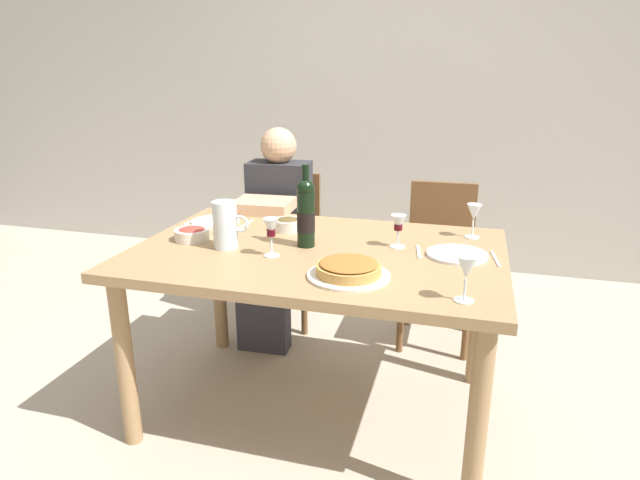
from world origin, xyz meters
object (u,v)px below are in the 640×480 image
(water_pitcher, at_px, (226,228))
(diner_left, at_px, (274,229))
(dining_table, at_px, (318,270))
(baked_tart, at_px, (349,269))
(wine_glass_spare, at_px, (466,269))
(chair_right, at_px, (439,253))
(salad_bowl, at_px, (192,233))
(wine_glass_centre, at_px, (398,225))
(wine_glass_left_diner, at_px, (271,230))
(chair_left, at_px, (287,237))
(wine_glass_right_diner, at_px, (474,214))
(olive_bowl, at_px, (288,224))
(wine_bottle, at_px, (306,213))
(dinner_plate_left_setting, at_px, (457,255))
(dinner_plate_right_setting, at_px, (215,222))

(water_pitcher, height_order, diner_left, diner_left)
(dining_table, height_order, baked_tart, baked_tart)
(baked_tart, bearing_deg, wine_glass_spare, -14.74)
(dining_table, xyz_separation_m, chair_right, (0.45, 0.87, -0.17))
(salad_bowl, xyz_separation_m, chair_right, (1.00, 0.90, -0.29))
(dining_table, bearing_deg, wine_glass_centre, 20.14)
(dining_table, xyz_separation_m, wine_glass_left_diner, (-0.15, -0.13, 0.20))
(wine_glass_left_diner, bearing_deg, diner_left, 109.90)
(wine_glass_left_diner, distance_m, chair_left, 1.15)
(dining_table, relative_size, wine_glass_spare, 9.92)
(wine_glass_right_diner, bearing_deg, salad_bowl, -162.66)
(water_pitcher, relative_size, olive_bowl, 1.43)
(wine_bottle, relative_size, chair_left, 0.39)
(baked_tart, bearing_deg, wine_glass_right_diner, 55.41)
(water_pitcher, xyz_separation_m, dinner_plate_left_setting, (0.92, 0.15, -0.08))
(olive_bowl, relative_size, diner_left, 0.12)
(wine_glass_right_diner, bearing_deg, wine_glass_spare, -91.23)
(baked_tart, height_order, wine_glass_right_diner, wine_glass_right_diner)
(baked_tart, bearing_deg, diner_left, 123.91)
(wine_glass_centre, distance_m, chair_left, 1.16)
(olive_bowl, height_order, dinner_plate_right_setting, olive_bowl)
(olive_bowl, distance_m, wine_glass_right_diner, 0.82)
(dining_table, xyz_separation_m, water_pitcher, (-0.37, -0.09, 0.18))
(wine_glass_spare, xyz_separation_m, diner_left, (-1.04, 1.05, -0.25))
(dining_table, bearing_deg, baked_tart, -54.45)
(chair_left, bearing_deg, dinner_plate_left_setting, 137.08)
(wine_glass_right_diner, xyz_separation_m, wine_glass_centre, (-0.30, -0.22, -0.01))
(dining_table, height_order, chair_left, chair_left)
(dining_table, bearing_deg, wine_bottle, 156.08)
(baked_tart, height_order, wine_glass_spare, wine_glass_spare)
(salad_bowl, bearing_deg, diner_left, 81.11)
(chair_left, bearing_deg, water_pitcher, 92.14)
(water_pitcher, height_order, wine_glass_right_diner, water_pitcher)
(water_pitcher, height_order, dinner_plate_left_setting, water_pitcher)
(wine_glass_spare, bearing_deg, dinner_plate_right_setting, 152.20)
(chair_left, bearing_deg, salad_bowl, 81.03)
(dinner_plate_right_setting, bearing_deg, olive_bowl, -3.08)
(water_pitcher, relative_size, chair_left, 0.23)
(dinner_plate_left_setting, height_order, diner_left, diner_left)
(wine_bottle, distance_m, dinner_plate_right_setting, 0.58)
(chair_left, bearing_deg, dining_table, 113.54)
(olive_bowl, relative_size, wine_glass_right_diner, 0.92)
(wine_bottle, bearing_deg, salad_bowl, -173.97)
(wine_glass_spare, xyz_separation_m, dinner_plate_left_setting, (-0.04, 0.44, -0.10))
(baked_tart, distance_m, wine_glass_left_diner, 0.38)
(olive_bowl, relative_size, wine_glass_centre, 1.00)
(dining_table, relative_size, wine_glass_centre, 10.92)
(wine_bottle, height_order, dinner_plate_left_setting, wine_bottle)
(dining_table, distance_m, wine_glass_centre, 0.38)
(dinner_plate_left_setting, relative_size, chair_right, 0.28)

